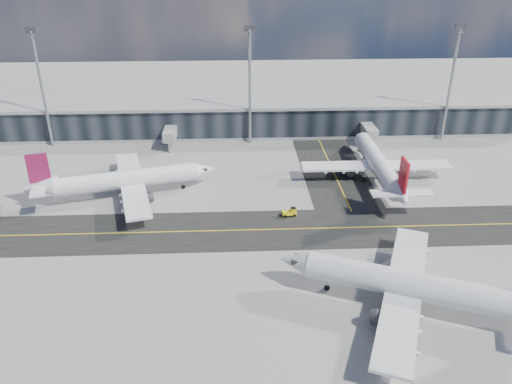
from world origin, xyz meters
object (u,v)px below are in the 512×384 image
airliner_near (417,286)px  airliner_af (124,180)px  baggage_tug (290,212)px  service_van (369,150)px  airliner_redtail (378,165)px

airliner_near → airliner_af: bearing=74.1°
airliner_near → baggage_tug: (-14.21, 27.31, -2.99)m
airliner_af → service_van: bearing=96.1°
airliner_af → airliner_near: (46.57, -36.99, 0.18)m
airliner_af → baggage_tug: size_ratio=13.46×
airliner_redtail → airliner_near: (-6.06, -41.99, 0.08)m
airliner_redtail → baggage_tug: size_ratio=13.92×
airliner_near → baggage_tug: size_ratio=13.69×
baggage_tug → service_van: baggage_tug is taller
baggage_tug → airliner_af: bearing=-113.1°
airliner_redtail → service_van: bearing=81.8°
baggage_tug → airliner_redtail: bearing=119.5°
airliner_af → service_van: (55.00, 20.80, -2.95)m
baggage_tug → service_van: size_ratio=0.56×
airliner_redtail → airliner_af: bearing=-174.2°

